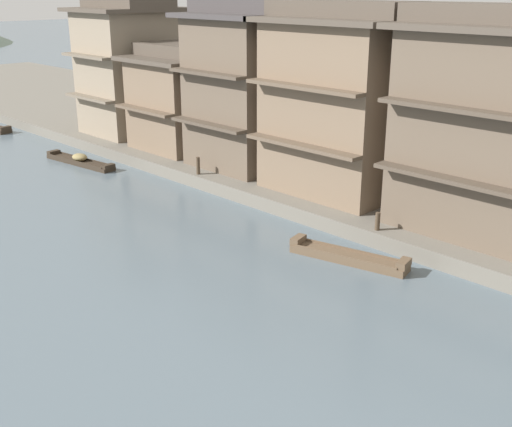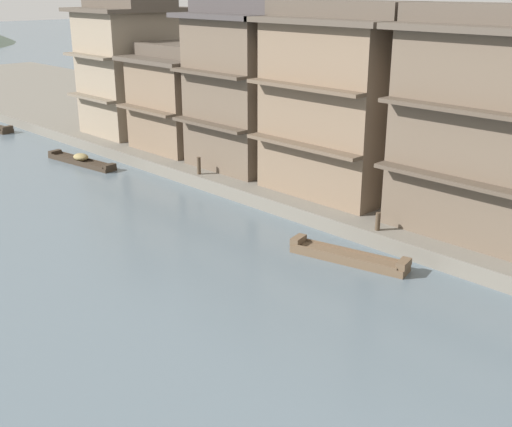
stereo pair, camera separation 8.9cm
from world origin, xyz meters
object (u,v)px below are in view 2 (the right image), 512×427
at_px(house_waterfront_narrow, 248,86).
at_px(house_waterfront_far, 185,97).
at_px(house_waterfront_second, 492,125).
at_px(house_waterfront_tall, 340,101).
at_px(house_waterfront_end, 133,66).
at_px(mooring_post_dock_far, 199,166).
at_px(mooring_post_dock_mid, 378,221).
at_px(boat_moored_nearest, 348,257).
at_px(boat_moored_far, 81,161).

xyz_separation_m(house_waterfront_narrow, house_waterfront_far, (0.18, 5.68, -1.30)).
bearing_deg(house_waterfront_narrow, house_waterfront_far, 88.17).
xyz_separation_m(house_waterfront_second, house_waterfront_tall, (0.07, 7.52, 0.00)).
bearing_deg(house_waterfront_end, mooring_post_dock_far, -108.33).
relative_size(house_waterfront_tall, mooring_post_dock_mid, 11.69).
relative_size(boat_moored_nearest, mooring_post_dock_far, 5.27).
relative_size(house_waterfront_tall, house_waterfront_end, 1.00).
bearing_deg(mooring_post_dock_far, mooring_post_dock_mid, -90.00).
bearing_deg(house_waterfront_end, house_waterfront_tall, -92.27).
xyz_separation_m(house_waterfront_second, house_waterfront_end, (0.79, 25.61, 0.01)).
bearing_deg(boat_moored_far, house_waterfront_end, 26.30).
distance_m(boat_moored_far, house_waterfront_end, 8.20).
height_order(house_waterfront_narrow, house_waterfront_far, house_waterfront_narrow).
bearing_deg(house_waterfront_second, house_waterfront_end, 88.24).
bearing_deg(mooring_post_dock_mid, house_waterfront_tall, 56.90).
bearing_deg(house_waterfront_tall, house_waterfront_second, -90.53).
xyz_separation_m(house_waterfront_second, house_waterfront_narrow, (0.29, 13.97, 0.01)).
xyz_separation_m(house_waterfront_tall, house_waterfront_narrow, (0.22, 6.45, 0.01)).
xyz_separation_m(mooring_post_dock_mid, mooring_post_dock_far, (0.00, 11.41, 0.08)).
bearing_deg(house_waterfront_end, house_waterfront_narrow, -92.47).
bearing_deg(house_waterfront_far, house_waterfront_second, -91.36).
bearing_deg(boat_moored_far, house_waterfront_second, -77.13).
height_order(boat_moored_nearest, house_waterfront_far, house_waterfront_far).
distance_m(house_waterfront_narrow, house_waterfront_end, 11.66).
distance_m(house_waterfront_far, house_waterfront_end, 6.12).
distance_m(house_waterfront_second, house_waterfront_end, 25.63).
distance_m(boat_moored_nearest, house_waterfront_second, 7.46).
height_order(house_waterfront_tall, house_waterfront_end, same).
height_order(boat_moored_far, mooring_post_dock_mid, mooring_post_dock_mid).
height_order(boat_moored_nearest, house_waterfront_tall, house_waterfront_tall).
xyz_separation_m(boat_moored_nearest, house_waterfront_end, (5.86, 22.97, 4.80)).
height_order(boat_moored_nearest, house_waterfront_second, house_waterfront_second).
distance_m(house_waterfront_second, mooring_post_dock_far, 15.06).
height_order(house_waterfront_narrow, mooring_post_dock_mid, house_waterfront_narrow).
xyz_separation_m(house_waterfront_end, mooring_post_dock_far, (-3.76, -11.35, -3.85)).
distance_m(mooring_post_dock_mid, mooring_post_dock_far, 11.41).
xyz_separation_m(boat_moored_nearest, mooring_post_dock_mid, (2.10, 0.21, 0.87)).
relative_size(house_waterfront_end, mooring_post_dock_far, 9.58).
height_order(house_waterfront_end, mooring_post_dock_mid, house_waterfront_end).
relative_size(house_waterfront_second, house_waterfront_end, 1.00).
bearing_deg(boat_moored_nearest, mooring_post_dock_far, 79.75).
distance_m(house_waterfront_second, mooring_post_dock_mid, 5.69).
bearing_deg(house_waterfront_second, boat_moored_nearest, 152.53).
relative_size(house_waterfront_narrow, house_waterfront_end, 1.00).
distance_m(boat_moored_far, house_waterfront_narrow, 11.33).
relative_size(house_waterfront_second, house_waterfront_narrow, 1.00).
bearing_deg(mooring_post_dock_mid, house_waterfront_narrow, 73.66).
xyz_separation_m(house_waterfront_narrow, mooring_post_dock_far, (-3.26, 0.29, -3.85)).
relative_size(boat_moored_nearest, house_waterfront_tall, 0.55).
relative_size(house_waterfront_second, mooring_post_dock_mid, 11.69).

